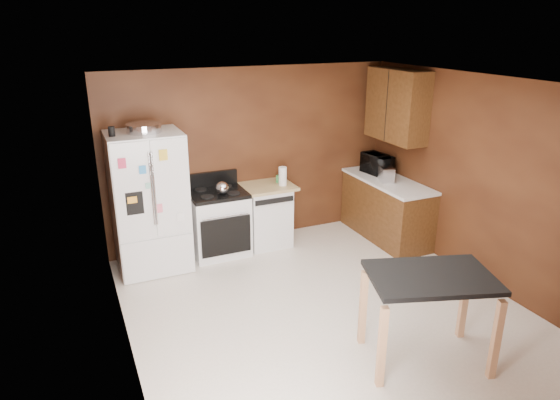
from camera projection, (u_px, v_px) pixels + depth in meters
floor at (326, 310)px, 5.61m from camera, size 4.50×4.50×0.00m
ceiling at (334, 84)px, 4.76m from camera, size 4.50×4.50×0.00m
wall_back at (252, 156)px, 7.12m from camera, size 4.20×0.00×4.20m
wall_front at (498, 316)px, 3.25m from camera, size 4.20×0.00×4.20m
wall_left at (120, 240)px, 4.39m from camera, size 0.00×4.50×4.50m
wall_right at (482, 182)px, 5.98m from camera, size 0.00×4.50×4.50m
roasting_pan at (144, 128)px, 6.01m from camera, size 0.42×0.42×0.11m
pen_cup at (112, 131)px, 5.80m from camera, size 0.08×0.08×0.11m
kettle at (222, 188)px, 6.59m from camera, size 0.18×0.18×0.18m
paper_towel at (283, 176)px, 6.98m from camera, size 0.14×0.14×0.26m
green_canister at (279, 179)px, 7.14m from camera, size 0.12×0.12×0.10m
toaster at (386, 174)px, 7.15m from camera, size 0.27×0.33×0.21m
microwave at (377, 165)px, 7.49m from camera, size 0.40×0.53×0.27m
refrigerator at (149, 202)px, 6.32m from camera, size 0.90×0.80×1.80m
gas_range at (218, 222)px, 6.87m from camera, size 0.76×0.68×1.10m
dishwasher at (266, 214)px, 7.16m from camera, size 0.78×0.63×0.89m
right_cabinets at (389, 178)px, 7.27m from camera, size 0.63×1.58×2.45m
island at (430, 289)px, 4.55m from camera, size 1.29×1.05×0.91m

